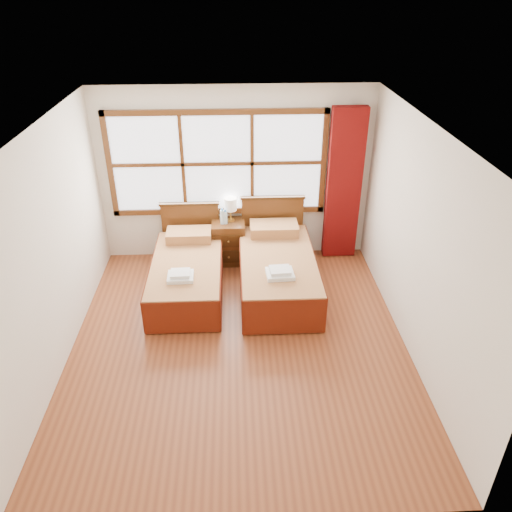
{
  "coord_description": "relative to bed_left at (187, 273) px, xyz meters",
  "views": [
    {
      "loc": [
        -0.02,
        -4.72,
        3.92
      ],
      "look_at": [
        0.24,
        0.7,
        0.81
      ],
      "focal_mm": 35.0,
      "sensor_mm": 36.0,
      "label": 1
    }
  ],
  "objects": [
    {
      "name": "lamp",
      "position": [
        0.61,
        0.86,
        0.63
      ],
      "size": [
        0.19,
        0.19,
        0.36
      ],
      "color": "gold",
      "rests_on": "nightstand"
    },
    {
      "name": "nightstand",
      "position": [
        0.57,
        0.8,
        0.05
      ],
      "size": [
        0.49,
        0.49,
        0.66
      ],
      "color": "#562E12",
      "rests_on": "floor"
    },
    {
      "name": "wall_back",
      "position": [
        0.69,
        1.05,
        1.02
      ],
      "size": [
        4.0,
        0.0,
        4.0
      ],
      "primitive_type": "plane",
      "rotation": [
        1.57,
        0.0,
        0.0
      ],
      "color": "silver",
      "rests_on": "floor"
    },
    {
      "name": "bottle_near",
      "position": [
        0.49,
        0.76,
        0.49
      ],
      "size": [
        0.06,
        0.06,
        0.24
      ],
      "color": "#C0E8F8",
      "rests_on": "nightstand"
    },
    {
      "name": "wall_right",
      "position": [
        2.69,
        -1.2,
        1.02
      ],
      "size": [
        0.0,
        4.5,
        4.5
      ],
      "primitive_type": "plane",
      "rotation": [
        1.57,
        0.0,
        -1.57
      ],
      "color": "silver",
      "rests_on": "floor"
    },
    {
      "name": "bottle_far",
      "position": [
        0.54,
        0.76,
        0.48
      ],
      "size": [
        0.06,
        0.06,
        0.22
      ],
      "color": "#C0E8F8",
      "rests_on": "nightstand"
    },
    {
      "name": "towels_right",
      "position": [
        1.23,
        -0.54,
        0.3
      ],
      "size": [
        0.37,
        0.33,
        0.1
      ],
      "rotation": [
        0.0,
        0.0,
        0.07
      ],
      "color": "white",
      "rests_on": "bed_right"
    },
    {
      "name": "ceiling",
      "position": [
        0.69,
        -1.2,
        2.32
      ],
      "size": [
        4.5,
        4.5,
        0.0
      ],
      "primitive_type": "plane",
      "rotation": [
        3.14,
        0.0,
        0.0
      ],
      "color": "white",
      "rests_on": "wall_back"
    },
    {
      "name": "towels_left",
      "position": [
        -0.04,
        -0.48,
        0.25
      ],
      "size": [
        0.34,
        0.3,
        0.1
      ],
      "rotation": [
        0.0,
        0.0,
        0.03
      ],
      "color": "white",
      "rests_on": "bed_left"
    },
    {
      "name": "floor",
      "position": [
        0.69,
        -1.2,
        -0.28
      ],
      "size": [
        4.5,
        4.5,
        0.0
      ],
      "primitive_type": "plane",
      "color": "brown",
      "rests_on": "ground"
    },
    {
      "name": "bed_left",
      "position": [
        0.0,
        0.0,
        0.0
      ],
      "size": [
        0.96,
        1.98,
        0.92
      ],
      "color": "#3C210C",
      "rests_on": "floor"
    },
    {
      "name": "window",
      "position": [
        0.44,
        1.01,
        1.22
      ],
      "size": [
        3.16,
        0.06,
        1.56
      ],
      "color": "white",
      "rests_on": "wall_back"
    },
    {
      "name": "bed_right",
      "position": [
        1.25,
        -0.0,
        0.02
      ],
      "size": [
        1.03,
        2.05,
        1.0
      ],
      "color": "#3C210C",
      "rests_on": "floor"
    },
    {
      "name": "curtain",
      "position": [
        2.29,
        0.91,
        0.89
      ],
      "size": [
        0.5,
        0.16,
        2.3
      ],
      "primitive_type": "cube",
      "color": "maroon",
      "rests_on": "wall_back"
    },
    {
      "name": "wall_left",
      "position": [
        -1.31,
        -1.2,
        1.02
      ],
      "size": [
        0.0,
        4.5,
        4.5
      ],
      "primitive_type": "plane",
      "rotation": [
        1.57,
        0.0,
        1.57
      ],
      "color": "silver",
      "rests_on": "floor"
    }
  ]
}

